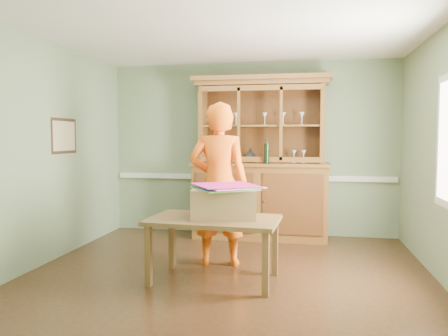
% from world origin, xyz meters
% --- Properties ---
extents(floor, '(4.50, 4.50, 0.00)m').
position_xyz_m(floor, '(0.00, 0.00, 0.00)').
color(floor, '#432715').
rests_on(floor, ground).
extents(ceiling, '(4.50, 4.50, 0.00)m').
position_xyz_m(ceiling, '(0.00, 0.00, 2.70)').
color(ceiling, white).
rests_on(ceiling, wall_back).
extents(wall_back, '(4.50, 0.00, 4.50)m').
position_xyz_m(wall_back, '(0.00, 2.00, 1.35)').
color(wall_back, gray).
rests_on(wall_back, floor).
extents(wall_left, '(0.00, 4.00, 4.00)m').
position_xyz_m(wall_left, '(-2.25, 0.00, 1.35)').
color(wall_left, gray).
rests_on(wall_left, floor).
extents(wall_right, '(0.00, 4.00, 4.00)m').
position_xyz_m(wall_right, '(2.25, 0.00, 1.35)').
color(wall_right, gray).
rests_on(wall_right, floor).
extents(wall_front, '(4.50, 0.00, 4.50)m').
position_xyz_m(wall_front, '(0.00, -2.00, 1.35)').
color(wall_front, gray).
rests_on(wall_front, floor).
extents(chair_rail, '(4.41, 0.05, 0.08)m').
position_xyz_m(chair_rail, '(0.00, 1.98, 0.90)').
color(chair_rail, silver).
rests_on(chair_rail, wall_back).
extents(framed_map, '(0.03, 0.60, 0.46)m').
position_xyz_m(framed_map, '(-2.23, 0.30, 1.55)').
color(framed_map, '#352415').
rests_on(framed_map, wall_left).
extents(china_hutch, '(2.08, 0.69, 2.45)m').
position_xyz_m(china_hutch, '(0.17, 1.72, 0.85)').
color(china_hutch, brown).
rests_on(china_hutch, floor).
extents(dining_table, '(1.41, 0.90, 0.68)m').
position_xyz_m(dining_table, '(-0.10, -0.41, 0.60)').
color(dining_table, brown).
rests_on(dining_table, floor).
extents(cardboard_box, '(0.75, 0.64, 0.31)m').
position_xyz_m(cardboard_box, '(-0.01, -0.33, 0.83)').
color(cardboard_box, '#9E7551').
rests_on(cardboard_box, dining_table).
extents(kite_stack, '(0.80, 0.80, 0.04)m').
position_xyz_m(kite_stack, '(0.03, -0.38, 1.01)').
color(kite_stack, '#58C83A').
rests_on(kite_stack, cardboard_box).
extents(person, '(0.74, 0.52, 1.94)m').
position_xyz_m(person, '(-0.17, 0.20, 0.97)').
color(person, orange).
rests_on(person, floor).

